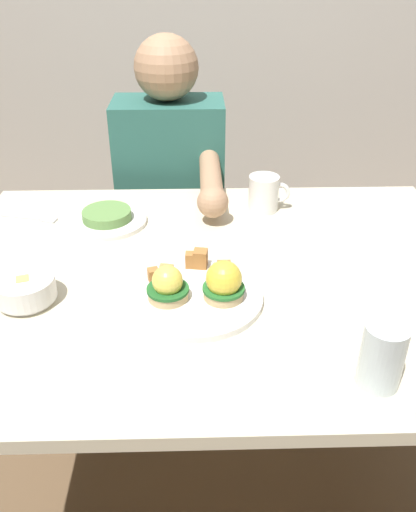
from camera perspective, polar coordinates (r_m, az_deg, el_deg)
The scene contains 9 objects.
ground_plane at distance 1.68m, azimuth 0.68°, elevation -23.47°, with size 6.00×6.00×0.00m, color brown.
dining_table at distance 1.22m, azimuth 0.86°, elevation -5.88°, with size 1.20×0.90×0.74m.
eggs_benedict_plate at distance 1.06m, azimuth -1.04°, elevation -3.59°, with size 0.27×0.27×0.09m.
fruit_bowl at distance 1.11m, azimuth -19.05°, elevation -3.42°, with size 0.12×0.12×0.06m.
coffee_mug at distance 1.42m, azimuth 6.09°, elevation 6.84°, with size 0.11×0.08×0.09m.
fork at distance 1.45m, azimuth -18.41°, elevation 3.88°, with size 0.15×0.06×0.00m.
water_glass_near at distance 0.90m, azimuth 18.16°, elevation -10.52°, with size 0.07×0.07×0.12m.
side_plate at distance 1.38m, azimuth -10.80°, elevation 4.01°, with size 0.20×0.20×0.04m.
diner_person at distance 1.73m, azimuth -3.91°, elevation 6.49°, with size 0.34×0.54×1.14m.
Camera 1 is at (-0.04, -0.98, 1.37)m, focal length 37.15 mm.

